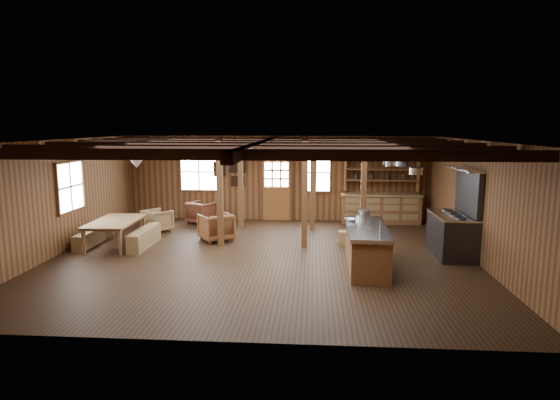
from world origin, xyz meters
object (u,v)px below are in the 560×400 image
at_px(commercial_range, 455,228).
at_px(dining_table, 117,233).
at_px(kitchen_island, 366,247).
at_px(armchair_b, 201,212).
at_px(armchair_c, 157,220).
at_px(armchair_a, 216,227).

bearing_deg(commercial_range, dining_table, 178.01).
relative_size(kitchen_island, armchair_b, 3.25).
distance_m(dining_table, armchair_b, 3.38).
xyz_separation_m(dining_table, armchair_c, (0.49, 1.75, -0.01)).
relative_size(dining_table, armchair_c, 2.67).
height_order(dining_table, armchair_b, armchair_b).
distance_m(armchair_b, armchair_c, 1.64).
relative_size(dining_table, armchair_a, 2.36).
height_order(kitchen_island, armchair_a, kitchen_island).
bearing_deg(armchair_b, commercial_range, -177.95).
bearing_deg(armchair_a, armchair_b, -101.28).
distance_m(kitchen_island, dining_table, 6.47).
height_order(dining_table, armchair_c, dining_table).
height_order(commercial_range, armchair_a, commercial_range).
bearing_deg(armchair_b, dining_table, 90.89).
bearing_deg(dining_table, armchair_b, -28.31).
bearing_deg(armchair_c, commercial_range, -156.93).
xyz_separation_m(kitchen_island, armchair_a, (-3.84, 2.23, -0.10)).
bearing_deg(dining_table, armchair_c, -17.47).
height_order(commercial_range, armchair_c, commercial_range).
bearing_deg(armchair_c, dining_table, 111.67).
distance_m(commercial_range, armchair_c, 8.32).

